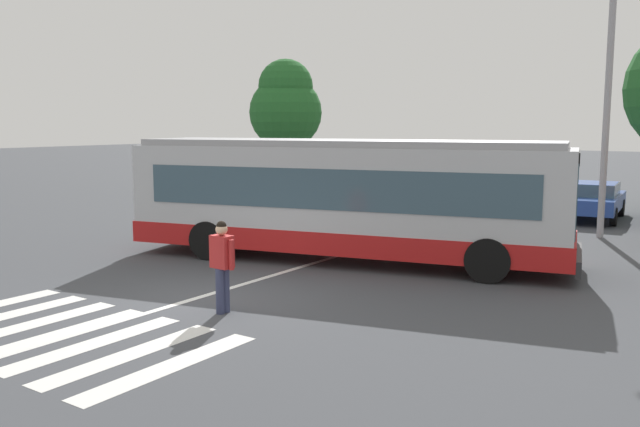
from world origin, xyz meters
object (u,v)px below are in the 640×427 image
(parked_car_black, at_px, (521,194))
(parked_car_teal, at_px, (457,190))
(parked_car_red, at_px, (397,187))
(parked_car_blue, at_px, (593,198))
(background_tree_left, at_px, (286,105))
(city_transit_bus, at_px, (345,198))
(twin_arm_street_lamp, at_px, (612,24))
(pedestrian_crossing_street, at_px, (222,261))

(parked_car_black, bearing_deg, parked_car_teal, 175.26)
(parked_car_red, relative_size, parked_car_blue, 0.98)
(parked_car_black, distance_m, background_tree_left, 13.77)
(city_transit_bus, distance_m, twin_arm_street_lamp, 9.90)
(parked_car_black, xyz_separation_m, parked_car_blue, (2.62, 0.01, 0.00))
(parked_car_teal, xyz_separation_m, parked_car_black, (2.72, -0.23, 0.00))
(parked_car_red, relative_size, background_tree_left, 0.67)
(parked_car_teal, xyz_separation_m, twin_arm_street_lamp, (6.43, -4.11, 5.59))
(city_transit_bus, distance_m, parked_car_black, 11.31)
(parked_car_blue, bearing_deg, background_tree_left, 171.85)
(city_transit_bus, relative_size, background_tree_left, 1.70)
(parked_car_teal, relative_size, parked_car_black, 1.00)
(parked_car_red, distance_m, parked_car_blue, 8.00)
(parked_car_red, xyz_separation_m, parked_car_black, (5.38, -0.03, 0.00))
(pedestrian_crossing_street, distance_m, parked_car_red, 17.39)
(parked_car_red, distance_m, background_tree_left, 8.81)
(city_transit_bus, distance_m, parked_car_blue, 11.81)
(city_transit_bus, xyz_separation_m, parked_car_teal, (-1.84, 11.47, -0.82))
(parked_car_red, height_order, parked_car_teal, same)
(parked_car_teal, bearing_deg, parked_car_blue, -2.36)
(city_transit_bus, bearing_deg, parked_car_blue, 72.72)
(background_tree_left, bearing_deg, pedestrian_crossing_street, -55.54)
(city_transit_bus, xyz_separation_m, background_tree_left, (-12.21, 13.50, 2.80))
(parked_car_red, bearing_deg, parked_car_black, -0.34)
(parked_car_red, bearing_deg, pedestrian_crossing_street, -72.60)
(parked_car_red, xyz_separation_m, background_tree_left, (-7.71, 2.22, 3.62))
(pedestrian_crossing_street, height_order, parked_car_blue, pedestrian_crossing_street)
(parked_car_black, bearing_deg, parked_car_red, 179.66)
(parked_car_teal, distance_m, background_tree_left, 11.18)
(pedestrian_crossing_street, relative_size, parked_car_red, 0.38)
(city_transit_bus, relative_size, parked_car_red, 2.52)
(parked_car_red, xyz_separation_m, parked_car_blue, (8.00, -0.03, 0.00))
(pedestrian_crossing_street, distance_m, twin_arm_street_lamp, 14.31)
(pedestrian_crossing_street, height_order, parked_car_teal, pedestrian_crossing_street)
(parked_car_teal, distance_m, twin_arm_street_lamp, 9.46)
(city_transit_bus, relative_size, parked_car_blue, 2.46)
(twin_arm_street_lamp, bearing_deg, city_transit_bus, -121.94)
(pedestrian_crossing_street, height_order, twin_arm_street_lamp, twin_arm_street_lamp)
(city_transit_bus, bearing_deg, parked_car_teal, 99.10)
(parked_car_red, xyz_separation_m, parked_car_teal, (2.66, 0.19, 0.00))
(parked_car_blue, xyz_separation_m, twin_arm_street_lamp, (1.09, -3.89, 5.59))
(pedestrian_crossing_street, distance_m, background_tree_left, 23.08)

